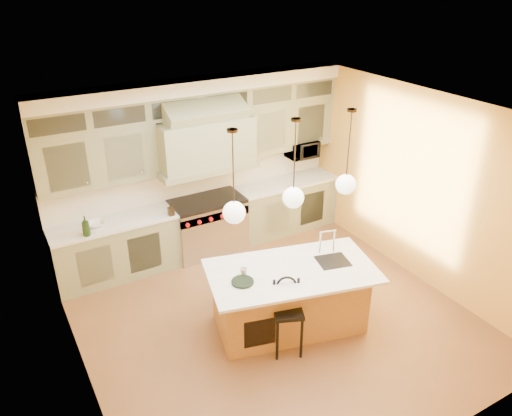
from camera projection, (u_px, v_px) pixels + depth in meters
floor at (274, 318)px, 6.94m from camera, size 5.00×5.00×0.00m
ceiling at (278, 114)px, 5.66m from camera, size 5.00×5.00×0.00m
wall_back at (196, 165)px, 8.25m from camera, size 5.00×0.00×5.00m
wall_front at (428, 344)px, 4.36m from camera, size 5.00×0.00×5.00m
wall_left at (72, 284)px, 5.18m from camera, size 0.00×5.00×5.00m
wall_right at (419, 187)px, 7.42m from camera, size 0.00×5.00×5.00m
back_cabinetry at (203, 171)px, 8.05m from camera, size 5.00×0.77×2.90m
range at (208, 225)px, 8.40m from camera, size 1.20×0.74×0.96m
kitchen_island at (290, 296)px, 6.61m from camera, size 2.37×1.64×1.35m
counter_stool at (287, 312)px, 6.15m from camera, size 0.46×0.46×1.02m
microwave at (302, 149)px, 8.92m from camera, size 0.54×0.37×0.30m
oil_bottle_a at (86, 226)px, 7.07m from camera, size 0.13×0.13×0.30m
oil_bottle_b at (171, 210)px, 7.67m from camera, size 0.09×0.09×0.20m
fruit_bowl at (96, 224)px, 7.39m from camera, size 0.27×0.27×0.06m
cup at (244, 271)px, 6.26m from camera, size 0.11×0.11×0.09m
pendant_left at (234, 210)px, 5.60m from camera, size 0.26×0.26×1.11m
pendant_center at (293, 195)px, 5.96m from camera, size 0.26×0.26×1.11m
pendant_right at (346, 182)px, 6.32m from camera, size 0.26×0.26×1.11m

